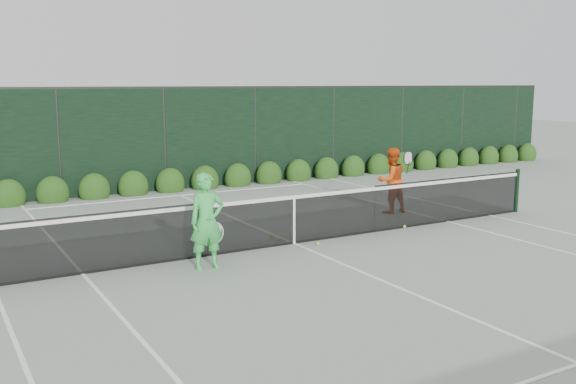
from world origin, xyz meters
TOP-DOWN VIEW (x-y plane):
  - ground at (0.00, 0.00)m, footprint 80.00×80.00m
  - tennis_net at (-0.02, 0.00)m, footprint 12.90×0.10m
  - player_woman at (-2.15, -0.72)m, footprint 0.66×0.43m
  - player_man at (3.64, 1.48)m, footprint 0.90×0.63m
  - court_lines at (0.00, 0.00)m, footprint 11.03×23.83m
  - windscreen_fence at (0.00, -2.71)m, footprint 32.00×21.07m
  - hedge_row at (-0.00, 7.15)m, footprint 31.66×0.65m
  - tennis_balls at (0.72, 0.16)m, footprint 3.04×1.08m

SIDE VIEW (x-z plane):
  - ground at x=0.00m, z-range 0.00..0.00m
  - court_lines at x=0.00m, z-range 0.00..0.01m
  - tennis_balls at x=0.72m, z-range 0.00..0.07m
  - hedge_row at x=0.00m, z-range -0.23..0.70m
  - tennis_net at x=-0.02m, z-range 0.00..1.07m
  - player_man at x=3.64m, z-range 0.00..1.61m
  - player_woman at x=-2.15m, z-range 0.00..1.66m
  - windscreen_fence at x=0.00m, z-range -0.02..3.04m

